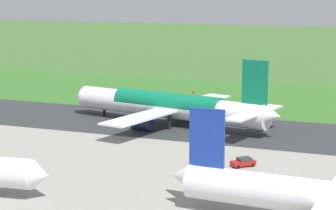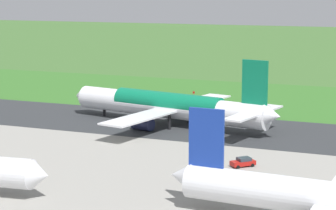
% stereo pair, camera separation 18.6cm
% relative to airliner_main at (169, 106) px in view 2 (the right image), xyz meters
% --- Properties ---
extents(ground_plane, '(800.00, 800.00, 0.00)m').
position_rel_airliner_main_xyz_m(ground_plane, '(-0.26, -0.08, -4.35)').
color(ground_plane, '#3D662D').
extents(runway_asphalt, '(600.00, 28.45, 0.06)m').
position_rel_airliner_main_xyz_m(runway_asphalt, '(-0.26, -0.08, -4.32)').
color(runway_asphalt, '#2D3033').
rests_on(runway_asphalt, ground).
extents(apron_concrete, '(440.00, 110.00, 0.05)m').
position_rel_airliner_main_xyz_m(apron_concrete, '(-0.26, 58.66, -4.33)').
color(apron_concrete, gray).
rests_on(apron_concrete, ground).
extents(grass_verge_foreground, '(600.00, 80.00, 0.04)m').
position_rel_airliner_main_xyz_m(grass_verge_foreground, '(-0.26, -31.01, -4.33)').
color(grass_verge_foreground, '#346B27').
rests_on(grass_verge_foreground, ground).
extents(airliner_main, '(53.77, 44.30, 15.88)m').
position_rel_airliner_main_xyz_m(airliner_main, '(0.00, 0.00, 0.00)').
color(airliner_main, white).
rests_on(airliner_main, ground).
extents(service_car_followme, '(4.25, 4.24, 1.62)m').
position_rel_airliner_main_xyz_m(service_car_followme, '(-24.41, 27.24, -3.51)').
color(service_car_followme, '#B21914').
rests_on(service_car_followme, ground).
extents(no_stopping_sign, '(0.60, 0.10, 2.34)m').
position_rel_airliner_main_xyz_m(no_stopping_sign, '(6.21, -33.41, -2.95)').
color(no_stopping_sign, slate).
rests_on(no_stopping_sign, ground).
extents(traffic_cone_orange, '(0.40, 0.40, 0.55)m').
position_rel_airliner_main_xyz_m(traffic_cone_orange, '(10.81, -31.53, -4.08)').
color(traffic_cone_orange, orange).
rests_on(traffic_cone_orange, ground).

